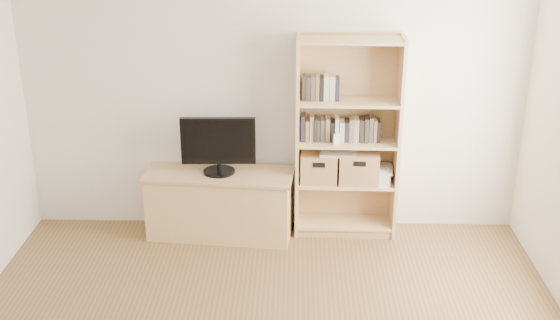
{
  "coord_description": "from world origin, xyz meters",
  "views": [
    {
      "loc": [
        0.21,
        -3.52,
        3.07
      ],
      "look_at": [
        0.08,
        1.9,
        0.88
      ],
      "focal_mm": 45.0,
      "sensor_mm": 36.0,
      "label": 1
    }
  ],
  "objects_px": {
    "tv_stand": "(220,205)",
    "bookshelf": "(347,139)",
    "basket_left": "(319,167)",
    "laptop": "(338,153)",
    "television": "(218,145)",
    "basket_right": "(359,167)",
    "baby_monitor": "(336,139)"
  },
  "relations": [
    {
      "from": "laptop",
      "to": "basket_right",
      "type": "bearing_deg",
      "value": 10.03
    },
    {
      "from": "television",
      "to": "basket_right",
      "type": "height_order",
      "value": "television"
    },
    {
      "from": "basket_right",
      "to": "basket_left",
      "type": "bearing_deg",
      "value": -178.05
    },
    {
      "from": "tv_stand",
      "to": "basket_right",
      "type": "xyz_separation_m",
      "value": [
        1.25,
        0.07,
        0.36
      ]
    },
    {
      "from": "bookshelf",
      "to": "baby_monitor",
      "type": "relative_size",
      "value": 18.15
    },
    {
      "from": "baby_monitor",
      "to": "basket_right",
      "type": "distance_m",
      "value": 0.38
    },
    {
      "from": "tv_stand",
      "to": "bookshelf",
      "type": "distance_m",
      "value": 1.3
    },
    {
      "from": "laptop",
      "to": "television",
      "type": "bearing_deg",
      "value": -170.56
    },
    {
      "from": "basket_left",
      "to": "basket_right",
      "type": "height_order",
      "value": "basket_right"
    },
    {
      "from": "television",
      "to": "basket_right",
      "type": "bearing_deg",
      "value": 1.56
    },
    {
      "from": "tv_stand",
      "to": "basket_right",
      "type": "height_order",
      "value": "basket_right"
    },
    {
      "from": "basket_left",
      "to": "laptop",
      "type": "bearing_deg",
      "value": -3.27
    },
    {
      "from": "television",
      "to": "basket_right",
      "type": "distance_m",
      "value": 1.28
    },
    {
      "from": "television",
      "to": "laptop",
      "type": "bearing_deg",
      "value": 1.48
    },
    {
      "from": "tv_stand",
      "to": "bookshelf",
      "type": "bearing_deg",
      "value": 9.55
    },
    {
      "from": "bookshelf",
      "to": "basket_right",
      "type": "xyz_separation_m",
      "value": [
        0.11,
        -0.01,
        -0.26
      ]
    },
    {
      "from": "television",
      "to": "tv_stand",
      "type": "bearing_deg",
      "value": 0.0
    },
    {
      "from": "television",
      "to": "laptop",
      "type": "relative_size",
      "value": 2.09
    },
    {
      "from": "television",
      "to": "baby_monitor",
      "type": "distance_m",
      "value": 1.04
    },
    {
      "from": "tv_stand",
      "to": "laptop",
      "type": "bearing_deg",
      "value": 8.78
    },
    {
      "from": "basket_right",
      "to": "laptop",
      "type": "relative_size",
      "value": 1.12
    },
    {
      "from": "television",
      "to": "laptop",
      "type": "xyz_separation_m",
      "value": [
        1.06,
        0.06,
        -0.08
      ]
    },
    {
      "from": "bookshelf",
      "to": "basket_right",
      "type": "relative_size",
      "value": 5.22
    },
    {
      "from": "basket_left",
      "to": "laptop",
      "type": "relative_size",
      "value": 1.04
    },
    {
      "from": "laptop",
      "to": "tv_stand",
      "type": "bearing_deg",
      "value": -170.56
    },
    {
      "from": "tv_stand",
      "to": "television",
      "type": "distance_m",
      "value": 0.58
    },
    {
      "from": "basket_right",
      "to": "laptop",
      "type": "bearing_deg",
      "value": -173.27
    },
    {
      "from": "television",
      "to": "basket_left",
      "type": "distance_m",
      "value": 0.93
    },
    {
      "from": "bookshelf",
      "to": "basket_left",
      "type": "relative_size",
      "value": 5.63
    },
    {
      "from": "bookshelf",
      "to": "television",
      "type": "xyz_separation_m",
      "value": [
        -1.14,
        -0.08,
        -0.04
      ]
    },
    {
      "from": "tv_stand",
      "to": "baby_monitor",
      "type": "distance_m",
      "value": 1.23
    },
    {
      "from": "television",
      "to": "baby_monitor",
      "type": "height_order",
      "value": "television"
    }
  ]
}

